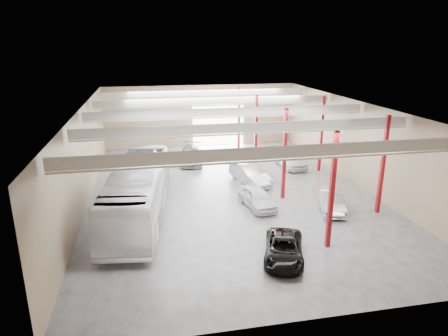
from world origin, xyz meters
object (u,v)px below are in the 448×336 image
object	(u,v)px
car_row_a	(257,198)
car_right_near	(331,201)
black_sedan	(284,249)
car_row_b	(250,174)
coach_bus	(138,191)
car_row_c	(192,155)
car_right_far	(290,159)

from	to	relation	value
car_row_a	car_right_near	bearing A→B (deg)	-26.04
black_sedan	car_right_near	bearing A→B (deg)	65.38
car_row_b	coach_bus	bearing A→B (deg)	-163.16
black_sedan	car_row_c	distance (m)	20.05
coach_bus	car_row_a	world-z (taller)	coach_bus
black_sedan	car_row_c	xyz separation A→B (m)	(-2.76, 19.86, 0.16)
black_sedan	car_row_b	world-z (taller)	car_row_b
car_right_near	black_sedan	bearing A→B (deg)	-116.90
car_row_c	car_right_near	distance (m)	16.36
black_sedan	car_row_c	world-z (taller)	car_row_c
car_row_b	car_right_near	bearing A→B (deg)	-71.28
car_row_a	car_row_c	world-z (taller)	car_row_c
black_sedan	car_row_a	distance (m)	7.50
coach_bus	car_row_c	distance (m)	13.61
car_row_c	car_right_near	size ratio (longest dim) A/B	1.27
car_row_b	car_row_c	world-z (taller)	car_row_b
coach_bus	car_right_near	distance (m)	13.68
car_row_a	car_right_near	size ratio (longest dim) A/B	0.99
car_row_a	car_right_far	xyz separation A→B (m)	(5.82, 8.94, 0.09)
car_row_c	car_right_near	bearing A→B (deg)	-50.71
car_row_b	car_row_c	bearing A→B (deg)	106.88
car_row_b	car_row_c	xyz separation A→B (m)	(-4.15, 7.18, -0.03)
black_sedan	car_row_c	size ratio (longest dim) A/B	0.83
car_row_a	car_row_c	distance (m)	12.82
black_sedan	car_right_far	size ratio (longest dim) A/B	0.95
car_right_near	car_right_far	size ratio (longest dim) A/B	0.90
car_right_far	car_row_c	bearing A→B (deg)	153.90
coach_bus	car_row_c	size ratio (longest dim) A/B	2.49
car_row_a	car_row_b	bearing A→B (deg)	72.91
car_row_c	car_right_far	world-z (taller)	car_right_far
black_sedan	car_row_a	xyz separation A→B (m)	(0.57, 7.47, 0.09)
car_row_c	car_right_near	xyz separation A→B (m)	(8.41, -14.03, -0.09)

